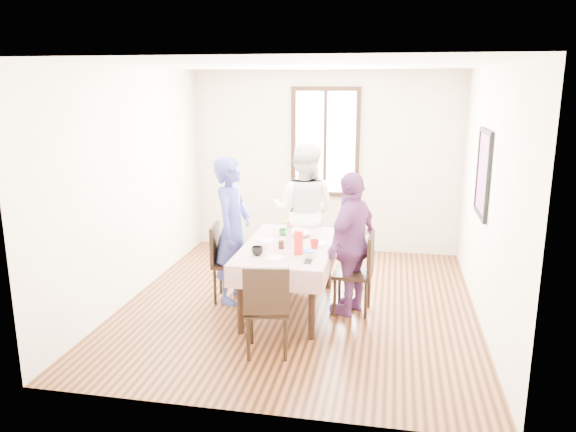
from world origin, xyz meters
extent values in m
plane|color=black|center=(0.00, 0.00, 0.00)|extent=(4.50, 4.50, 0.00)
plane|color=beige|center=(0.00, 2.25, 1.35)|extent=(4.00, 0.00, 4.00)
plane|color=beige|center=(2.00, 0.00, 1.35)|extent=(0.00, 4.50, 4.50)
cube|color=black|center=(0.00, 2.23, 1.65)|extent=(1.02, 0.06, 1.62)
cube|color=white|center=(0.00, 2.24, 1.65)|extent=(0.90, 0.02, 1.50)
cube|color=red|center=(1.98, 0.30, 1.55)|extent=(0.04, 0.76, 0.96)
cube|color=black|center=(-0.10, -0.17, 0.38)|extent=(0.86, 1.56, 0.75)
cube|color=#500711|center=(-0.10, -0.17, 0.76)|extent=(0.98, 1.68, 0.01)
cube|color=black|center=(-0.81, -0.02, 0.46)|extent=(0.47, 0.47, 0.91)
cube|color=black|center=(0.62, -0.12, 0.46)|extent=(0.44, 0.44, 0.91)
cube|color=black|center=(-0.10, 0.91, 0.46)|extent=(0.43, 0.43, 0.91)
cube|color=black|center=(-0.10, -1.24, 0.46)|extent=(0.48, 0.48, 0.91)
imported|color=#343B89|center=(-0.79, -0.02, 0.85)|extent=(0.46, 0.66, 1.70)
imported|color=white|center=(-0.10, 0.89, 0.89)|extent=(0.93, 0.76, 1.78)
imported|color=#6B366F|center=(0.60, -0.12, 0.80)|extent=(0.74, 1.01, 1.60)
imported|color=black|center=(-0.35, -0.62, 0.81)|extent=(0.15, 0.15, 0.09)
imported|color=red|center=(0.20, -0.27, 0.81)|extent=(0.15, 0.15, 0.10)
imported|color=#0C7226|center=(-0.23, 0.19, 0.80)|extent=(0.12, 0.12, 0.08)
imported|color=white|center=(-0.02, 0.19, 0.79)|extent=(0.29, 0.29, 0.06)
cube|color=red|center=(0.07, -0.50, 0.89)|extent=(0.08, 0.08, 0.25)
cylinder|color=white|center=(0.20, -0.59, 0.79)|extent=(0.12, 0.12, 0.06)
cylinder|color=black|center=(-0.15, -0.34, 0.81)|extent=(0.06, 0.06, 0.09)
cylinder|color=silver|center=(-0.32, -0.44, 0.81)|extent=(0.06, 0.06, 0.09)
cube|color=black|center=(0.21, -0.74, 0.77)|extent=(0.07, 0.15, 0.01)
cylinder|color=silver|center=(-0.10, -0.14, 0.84)|extent=(0.08, 0.08, 0.16)
cylinder|color=white|center=(-0.39, -0.07, 0.77)|extent=(0.20, 0.20, 0.01)
cylinder|color=white|center=(0.21, -0.09, 0.77)|extent=(0.20, 0.20, 0.01)
cylinder|color=white|center=(-0.09, 0.42, 0.77)|extent=(0.20, 0.20, 0.01)
cylinder|color=white|center=(-0.13, -0.69, 0.77)|extent=(0.20, 0.20, 0.01)
cylinder|color=blue|center=(0.20, -0.59, 0.83)|extent=(0.12, 0.12, 0.01)
camera|label=1|loc=(1.00, -5.98, 2.52)|focal=34.53mm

